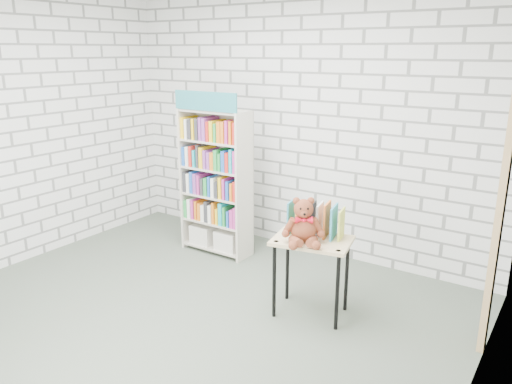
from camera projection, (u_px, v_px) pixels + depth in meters
The scene contains 7 objects.
ground at pixel (181, 318), 4.27m from camera, with size 4.50×4.50×0.00m, color #4C5749.
room_shell at pixel (171, 109), 3.78m from camera, with size 4.52×4.02×2.81m.
bookshelf at pixel (216, 181), 5.48m from camera, with size 0.80×0.31×1.80m.
display_table at pixel (312, 250), 4.20m from camera, with size 0.72×0.56×0.69m.
table_books at pixel (316, 220), 4.22m from camera, with size 0.48×0.28×0.27m.
teddy_bear at pixel (303, 225), 4.06m from camera, with size 0.37×0.35×0.38m.
door_trim at pixel (499, 220), 3.54m from camera, with size 0.05×0.12×2.10m, color tan.
Camera 1 is at (2.66, -2.80, 2.22)m, focal length 35.00 mm.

